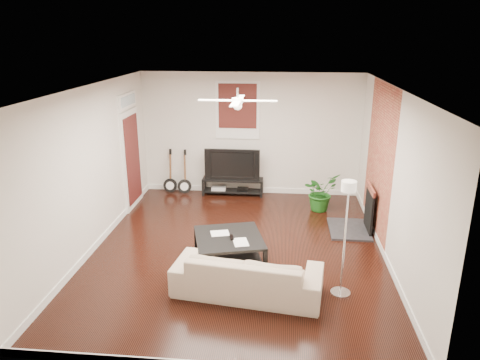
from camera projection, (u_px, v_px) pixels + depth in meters
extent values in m
cube|color=black|center=(238.00, 249.00, 7.87)|extent=(5.00, 6.00, 0.01)
cube|color=white|center=(238.00, 88.00, 6.99)|extent=(5.00, 6.00, 0.01)
cube|color=silver|center=(251.00, 134.00, 10.27)|extent=(5.00, 0.01, 2.80)
cube|color=silver|center=(209.00, 260.00, 4.59)|extent=(5.00, 0.01, 2.80)
cube|color=silver|center=(92.00, 169.00, 7.66)|extent=(0.01, 6.00, 2.80)
cube|color=silver|center=(392.00, 178.00, 7.21)|extent=(0.01, 6.00, 2.80)
cube|color=#A04233|center=(379.00, 161.00, 8.15)|extent=(0.02, 2.20, 2.80)
cube|color=black|center=(359.00, 208.00, 8.47)|extent=(0.80, 1.10, 0.92)
cube|color=#3E1610|center=(238.00, 110.00, 10.10)|extent=(1.00, 0.06, 1.30)
cube|color=white|center=(131.00, 150.00, 9.50)|extent=(0.08, 1.00, 2.50)
cube|color=black|center=(233.00, 187.00, 10.47)|extent=(1.41, 0.37, 0.39)
imported|color=black|center=(233.00, 163.00, 10.32)|extent=(1.26, 0.17, 0.73)
cube|color=black|center=(229.00, 249.00, 7.39)|extent=(1.31, 1.31, 0.45)
imported|color=tan|center=(248.00, 274.00, 6.46)|extent=(2.22, 1.12, 0.62)
imported|color=#1B5C1A|center=(320.00, 192.00, 9.51)|extent=(0.96, 0.96, 0.81)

